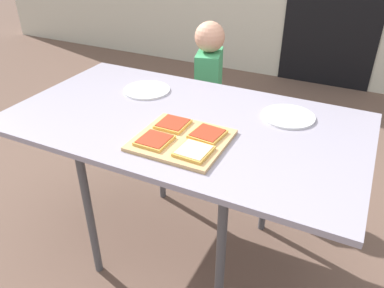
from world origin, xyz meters
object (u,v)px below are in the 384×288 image
at_px(cutting_board, 182,140).
at_px(pizza_slice_far_right, 208,134).
at_px(plate_white_left, 147,90).
at_px(plate_white_right, 288,116).
at_px(dining_table, 184,130).
at_px(pizza_slice_near_right, 194,151).
at_px(pizza_slice_near_left, 154,140).
at_px(pizza_slice_far_left, 172,124).
at_px(child_left, 208,90).

relative_size(cutting_board, pizza_slice_far_right, 2.56).
xyz_separation_m(plate_white_left, plate_white_right, (0.70, 0.03, 0.00)).
bearing_deg(dining_table, pizza_slice_near_right, -55.60).
distance_m(dining_table, pizza_slice_near_left, 0.25).
relative_size(pizza_slice_near_right, plate_white_right, 0.56).
xyz_separation_m(pizza_slice_near_right, plate_white_left, (-0.46, 0.43, -0.02)).
distance_m(dining_table, plate_white_left, 0.36).
bearing_deg(dining_table, plate_white_right, 27.86).
height_order(cutting_board, pizza_slice_far_left, pizza_slice_far_left).
height_order(pizza_slice_near_right, pizza_slice_far_right, same).
xyz_separation_m(pizza_slice_far_right, child_left, (-0.37, 0.85, -0.22)).
bearing_deg(pizza_slice_near_left, pizza_slice_near_right, -1.02).
xyz_separation_m(cutting_board, pizza_slice_near_right, (0.09, -0.07, 0.01)).
distance_m(cutting_board, pizza_slice_far_right, 0.10).
height_order(pizza_slice_near_left, plate_white_right, pizza_slice_near_left).
xyz_separation_m(cutting_board, plate_white_right, (0.32, 0.38, -0.00)).
relative_size(pizza_slice_near_left, child_left, 0.13).
relative_size(cutting_board, plate_white_right, 1.49).
distance_m(plate_white_left, child_left, 0.60).
height_order(dining_table, pizza_slice_far_left, pizza_slice_far_left).
relative_size(pizza_slice_far_left, plate_white_left, 0.54).
height_order(dining_table, pizza_slice_near_right, pizza_slice_near_right).
distance_m(pizza_slice_near_left, plate_white_left, 0.52).
xyz_separation_m(dining_table, plate_white_right, (0.40, 0.21, 0.06)).
bearing_deg(pizza_slice_far_right, pizza_slice_near_right, -87.33).
distance_m(pizza_slice_near_right, pizza_slice_far_right, 0.13).
height_order(dining_table, pizza_slice_far_right, pizza_slice_far_right).
height_order(dining_table, cutting_board, cutting_board).
height_order(plate_white_right, child_left, child_left).
bearing_deg(child_left, pizza_slice_far_left, -76.06).
relative_size(pizza_slice_far_right, child_left, 0.13).
bearing_deg(plate_white_left, plate_white_right, 2.11).
bearing_deg(dining_table, pizza_slice_near_left, -90.45).
bearing_deg(pizza_slice_far_left, plate_white_right, 37.31).
bearing_deg(pizza_slice_far_left, pizza_slice_near_right, -41.23).
height_order(pizza_slice_far_left, plate_white_right, pizza_slice_far_left).
height_order(cutting_board, plate_white_left, cutting_board).
height_order(pizza_slice_far_left, pizza_slice_near_left, same).
height_order(pizza_slice_far_right, plate_white_left, pizza_slice_far_right).
bearing_deg(pizza_slice_far_left, cutting_board, -42.99).
bearing_deg(plate_white_left, child_left, 81.07).
distance_m(dining_table, cutting_board, 0.20).
xyz_separation_m(pizza_slice_near_right, child_left, (-0.38, 0.99, -0.22)).
bearing_deg(plate_white_left, pizza_slice_near_right, -42.51).
distance_m(cutting_board, plate_white_left, 0.52).
distance_m(plate_white_left, plate_white_right, 0.70).
xyz_separation_m(pizza_slice_far_left, pizza_slice_near_left, (0.00, -0.14, 0.00)).
bearing_deg(pizza_slice_near_right, pizza_slice_far_right, 92.67).
xyz_separation_m(pizza_slice_far_right, plate_white_left, (-0.46, 0.29, -0.02)).
height_order(pizza_slice_far_left, pizza_slice_far_right, same).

